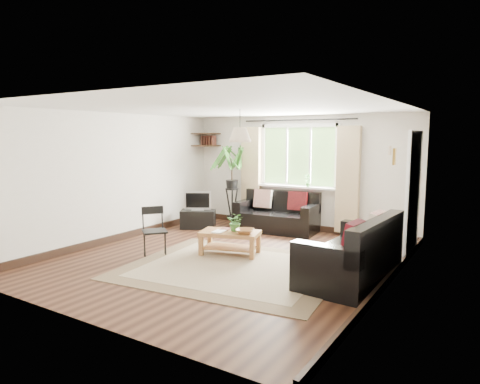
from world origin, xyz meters
The scene contains 24 objects.
floor centered at (0.00, 0.00, 0.00)m, with size 5.50×5.50×0.00m, color black.
ceiling centered at (0.00, 0.00, 2.40)m, with size 5.50×5.50×0.00m, color white.
wall_back centered at (0.00, 2.75, 1.20)m, with size 5.00×0.02×2.40m, color beige.
wall_front centered at (0.00, -2.75, 1.20)m, with size 5.00×0.02×2.40m, color beige.
wall_left centered at (-2.50, 0.00, 1.20)m, with size 0.02×5.50×2.40m, color beige.
wall_right centered at (2.50, 0.00, 1.20)m, with size 0.02×5.50×2.40m, color beige.
rug centered at (0.34, -0.34, 0.01)m, with size 3.10×2.65×0.02m, color beige.
window centered at (0.00, 2.71, 1.55)m, with size 2.50×0.16×2.16m, color white, non-canonical shape.
door centered at (2.47, 1.70, 1.00)m, with size 0.06×0.96×2.06m, color silver.
corner_shelf centered at (-2.25, 2.50, 1.89)m, with size 0.50×0.50×0.34m, color black, non-canonical shape.
pendant_lamp centered at (0.00, 0.40, 2.05)m, with size 0.36×0.36×0.54m, color beige, non-canonical shape.
wall_sconce centered at (2.43, 0.30, 1.74)m, with size 0.12×0.12×0.28m, color beige, non-canonical shape.
sofa_back centered at (-0.27, 2.28, 0.39)m, with size 1.66×0.83×0.78m, color black, non-canonical shape.
sofa_right centered at (1.99, 0.08, 0.42)m, with size 0.90×1.80×0.85m, color black, non-canonical shape.
coffee_table centered at (-0.11, 0.26, 0.20)m, with size 0.97×0.53×0.40m, color brown, non-canonical shape.
table_plant centered at (-0.04, 0.33, 0.55)m, with size 0.28×0.24×0.31m, color #376E2C.
bowl centered at (0.19, 0.25, 0.43)m, with size 0.30×0.30×0.07m, color brown.
book_a centered at (-0.32, 0.11, 0.41)m, with size 0.17×0.24×0.02m, color white.
book_b centered at (-0.33, 0.31, 0.41)m, with size 0.15×0.21×0.02m, color brown.
tv_stand centered at (-1.84, 1.64, 0.20)m, with size 0.73×0.41×0.39m, color black.
tv centered at (-1.84, 1.64, 0.61)m, with size 0.56×0.19×0.43m, color #A5A5AA, non-canonical shape.
palm_stand centered at (-1.43, 2.35, 0.89)m, with size 0.69×0.69×1.77m, color black, non-canonical shape.
folding_chair centered at (-1.12, -0.46, 0.40)m, with size 0.42×0.42×0.80m, color black, non-canonical shape.
sill_plant centered at (0.25, 2.63, 1.06)m, with size 0.14×0.10×0.27m, color #2D6023.
Camera 1 is at (3.73, -5.55, 1.96)m, focal length 32.00 mm.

